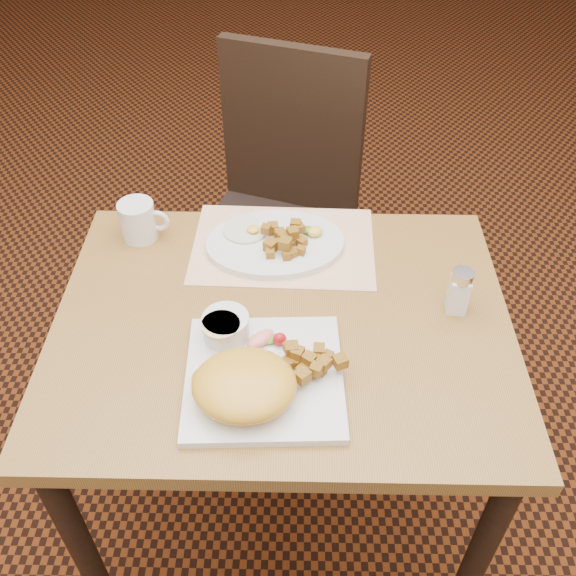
{
  "coord_description": "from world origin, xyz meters",
  "views": [
    {
      "loc": [
        0.03,
        -0.87,
        1.66
      ],
      "look_at": [
        0.01,
        0.02,
        0.82
      ],
      "focal_mm": 40.0,
      "sensor_mm": 36.0,
      "label": 1
    }
  ],
  "objects_px": {
    "plate_square": "(264,377)",
    "salt_shaker": "(459,291)",
    "chair_far": "(279,203)",
    "coffee_mug": "(139,221)",
    "table": "(283,356)",
    "plate_oval": "(275,244)"
  },
  "relations": [
    {
      "from": "plate_square",
      "to": "salt_shaker",
      "type": "distance_m",
      "value": 0.42
    },
    {
      "from": "chair_far",
      "to": "coffee_mug",
      "type": "bearing_deg",
      "value": 73.81
    },
    {
      "from": "table",
      "to": "plate_square",
      "type": "bearing_deg",
      "value": -100.73
    },
    {
      "from": "chair_far",
      "to": "coffee_mug",
      "type": "distance_m",
      "value": 0.58
    },
    {
      "from": "chair_far",
      "to": "salt_shaker",
      "type": "relative_size",
      "value": 9.7
    },
    {
      "from": "table",
      "to": "chair_far",
      "type": "distance_m",
      "value": 0.69
    },
    {
      "from": "table",
      "to": "plate_oval",
      "type": "bearing_deg",
      "value": 95.52
    },
    {
      "from": "chair_far",
      "to": "plate_oval",
      "type": "xyz_separation_m",
      "value": [
        0.01,
        -0.46,
        0.22
      ]
    },
    {
      "from": "coffee_mug",
      "to": "salt_shaker",
      "type": "bearing_deg",
      "value": -18.11
    },
    {
      "from": "plate_oval",
      "to": "coffee_mug",
      "type": "height_order",
      "value": "coffee_mug"
    },
    {
      "from": "chair_far",
      "to": "table",
      "type": "bearing_deg",
      "value": 111.0
    },
    {
      "from": "chair_far",
      "to": "salt_shaker",
      "type": "distance_m",
      "value": 0.79
    },
    {
      "from": "salt_shaker",
      "to": "plate_oval",
      "type": "bearing_deg",
      "value": 153.05
    },
    {
      "from": "table",
      "to": "plate_oval",
      "type": "xyz_separation_m",
      "value": [
        -0.02,
        0.22,
        0.12
      ]
    },
    {
      "from": "coffee_mug",
      "to": "plate_oval",
      "type": "bearing_deg",
      "value": -6.16
    },
    {
      "from": "plate_oval",
      "to": "coffee_mug",
      "type": "relative_size",
      "value": 2.74
    },
    {
      "from": "salt_shaker",
      "to": "coffee_mug",
      "type": "xyz_separation_m",
      "value": [
        -0.67,
        0.22,
        -0.01
      ]
    },
    {
      "from": "chair_far",
      "to": "plate_square",
      "type": "distance_m",
      "value": 0.86
    },
    {
      "from": "table",
      "to": "coffee_mug",
      "type": "distance_m",
      "value": 0.44
    },
    {
      "from": "plate_square",
      "to": "salt_shaker",
      "type": "height_order",
      "value": "salt_shaker"
    },
    {
      "from": "table",
      "to": "plate_oval",
      "type": "height_order",
      "value": "plate_oval"
    },
    {
      "from": "chair_far",
      "to": "salt_shaker",
      "type": "height_order",
      "value": "chair_far"
    }
  ]
}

